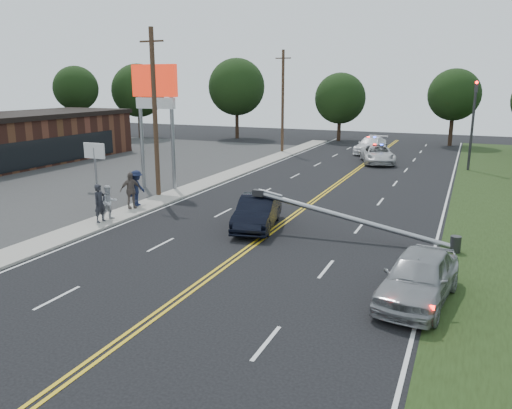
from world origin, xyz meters
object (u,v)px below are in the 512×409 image
at_px(crashed_sedan, 257,212).
at_px(bystander_c, 137,188).
at_px(small_sign, 95,155).
at_px(emergency_b, 371,145).
at_px(bystander_a, 100,203).
at_px(bystander_d, 131,190).
at_px(fallen_streetlight, 362,221).
at_px(traffic_signal, 473,118).
at_px(pylon_sign, 155,97).
at_px(utility_pole_mid, 155,113).
at_px(bystander_b, 109,202).
at_px(emergency_a, 378,154).
at_px(waiting_sedan, 419,277).
at_px(utility_pole_far, 283,101).

distance_m(crashed_sedan, bystander_c, 7.87).
distance_m(small_sign, emergency_b, 28.15).
distance_m(bystander_a, bystander_d, 2.90).
distance_m(fallen_streetlight, bystander_d, 12.82).
xyz_separation_m(small_sign, traffic_signal, (22.30, 18.00, 1.87)).
xyz_separation_m(pylon_sign, fallen_streetlight, (14.69, -6.00, -5.08)).
bearing_deg(utility_pole_mid, bystander_b, -80.21).
relative_size(pylon_sign, emergency_a, 1.44).
relative_size(utility_pole_mid, emergency_a, 1.80).
bearing_deg(emergency_a, utility_pole_mid, -135.28).
bearing_deg(emergency_b, small_sign, -112.74).
bearing_deg(pylon_sign, bystander_d, -71.15).
bearing_deg(small_sign, waiting_sedan, -24.34).
bearing_deg(utility_pole_far, utility_pole_mid, -90.00).
height_order(small_sign, traffic_signal, traffic_signal).
xyz_separation_m(pylon_sign, emergency_a, (11.41, 16.76, -5.22)).
relative_size(traffic_signal, emergency_b, 1.25).
bearing_deg(waiting_sedan, crashed_sedan, 152.38).
bearing_deg(fallen_streetlight, pylon_sign, 157.78).
distance_m(traffic_signal, bystander_b, 29.15).
bearing_deg(fallen_streetlight, utility_pole_mid, 163.36).
bearing_deg(utility_pole_mid, small_sign, 180.00).
bearing_deg(waiting_sedan, pylon_sign, 154.35).
bearing_deg(bystander_c, small_sign, 58.91).
xyz_separation_m(emergency_a, bystander_c, (-9.58, -21.64, 0.36)).
xyz_separation_m(utility_pole_mid, bystander_a, (0.90, -6.38, -4.01)).
height_order(waiting_sedan, bystander_b, bystander_b).
relative_size(fallen_streetlight, crashed_sedan, 1.96).
bearing_deg(crashed_sedan, pylon_sign, 136.57).
xyz_separation_m(utility_pole_mid, crashed_sedan, (8.32, -3.91, -4.30)).
xyz_separation_m(utility_pole_mid, bystander_b, (1.00, -5.82, -4.08)).
bearing_deg(bystander_b, utility_pole_mid, 34.12).
distance_m(utility_pole_far, bystander_b, 28.14).
bearing_deg(pylon_sign, bystander_a, -75.32).
relative_size(emergency_b, bystander_a, 2.96).
xyz_separation_m(fallen_streetlight, utility_pole_mid, (-13.39, 4.00, 4.17)).
height_order(pylon_sign, bystander_b, pylon_sign).
bearing_deg(traffic_signal, bystander_b, -124.71).
bearing_deg(small_sign, utility_pole_far, 77.69).
height_order(traffic_signal, waiting_sedan, traffic_signal).
xyz_separation_m(bystander_c, bystander_d, (0.05, -0.61, -0.00)).
relative_size(fallen_streetlight, bystander_d, 4.65).
distance_m(pylon_sign, utility_pole_mid, 2.55).
relative_size(utility_pole_far, bystander_c, 4.95).
relative_size(utility_pole_far, emergency_b, 1.77).
distance_m(utility_pole_mid, crashed_sedan, 10.15).
xyz_separation_m(small_sign, waiting_sedan, (21.15, -9.57, -1.51)).
bearing_deg(fallen_streetlight, small_sign, 167.60).
bearing_deg(fallen_streetlight, crashed_sedan, 178.94).
distance_m(utility_pole_mid, emergency_a, 21.74).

